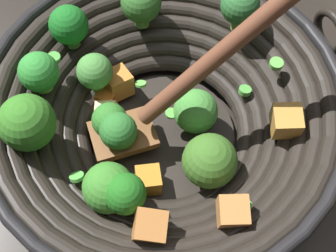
{
  "coord_description": "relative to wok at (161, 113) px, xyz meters",
  "views": [
    {
      "loc": [
        -0.07,
        0.26,
        0.52
      ],
      "look_at": [
        -0.01,
        -0.0,
        0.03
      ],
      "focal_mm": 53.09,
      "sensor_mm": 36.0,
      "label": 1
    }
  ],
  "objects": [
    {
      "name": "wok",
      "position": [
        0.0,
        0.0,
        0.0
      ],
      "size": [
        0.39,
        0.39,
        0.26
      ],
      "color": "black",
      "rests_on": "ground"
    },
    {
      "name": "ground_plane",
      "position": [
        -0.0,
        -0.0,
        -0.06
      ],
      "size": [
        4.0,
        4.0,
        0.0
      ],
      "primitive_type": "plane",
      "color": "#28231E"
    }
  ]
}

